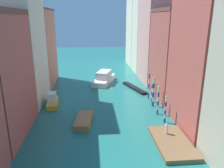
{
  "coord_description": "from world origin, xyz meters",
  "views": [
    {
      "loc": [
        -1.44,
        -13.5,
        14.57
      ],
      "look_at": [
        2.48,
        29.68,
        1.5
      ],
      "focal_mm": 35.31,
      "sensor_mm": 36.0,
      "label": 1
    }
  ],
  "objects": [
    {
      "name": "gondola_black",
      "position": [
        7.34,
        30.7,
        0.22
      ],
      "size": [
        3.92,
        8.49,
        0.44
      ],
      "color": "black",
      "rests_on": "ground"
    },
    {
      "name": "building_right_5",
      "position": [
        13.41,
        56.66,
        10.28
      ],
      "size": [
        6.63,
        10.98,
        20.54
      ],
      "color": "beige",
      "rests_on": "ground"
    },
    {
      "name": "building_right_1",
      "position": [
        13.41,
        13.62,
        10.06
      ],
      "size": [
        6.63,
        11.23,
        20.11
      ],
      "color": "#B25147",
      "rests_on": "ground"
    },
    {
      "name": "ground_plane",
      "position": [
        0.0,
        24.5,
        0.0
      ],
      "size": [
        154.0,
        154.0,
        0.0
      ],
      "primitive_type": "plane",
      "color": "#1E6B66"
    },
    {
      "name": "mooring_pole_1",
      "position": [
        8.56,
        17.64,
        2.36
      ],
      "size": [
        0.32,
        0.32,
        4.62
      ],
      "color": "#1E479E",
      "rests_on": "ground"
    },
    {
      "name": "motorboat_1",
      "position": [
        -8.49,
        22.87,
        0.82
      ],
      "size": [
        2.32,
        5.28,
        2.28
      ],
      "color": "gold",
      "rests_on": "ground"
    },
    {
      "name": "motorboat_0",
      "position": [
        -2.89,
        15.59,
        0.41
      ],
      "size": [
        2.82,
        5.61,
        0.83
      ],
      "color": "olive",
      "rests_on": "ground"
    },
    {
      "name": "mooring_pole_0",
      "position": [
        8.79,
        14.76,
        2.08
      ],
      "size": [
        0.33,
        0.33,
        4.07
      ],
      "color": "#1E479E",
      "rests_on": "ground"
    },
    {
      "name": "mooring_pole_2",
      "position": [
        8.71,
        20.93,
        2.67
      ],
      "size": [
        0.39,
        0.39,
        5.21
      ],
      "color": "#1E479E",
      "rests_on": "ground"
    },
    {
      "name": "vaporetto_white",
      "position": [
        1.16,
        35.94,
        1.08
      ],
      "size": [
        6.1,
        9.71,
        2.75
      ],
      "color": "white",
      "rests_on": "ground"
    },
    {
      "name": "waterfront_dock",
      "position": [
        7.84,
        8.96,
        0.26
      ],
      "size": [
        4.05,
        7.61,
        0.51
      ],
      "color": "brown",
      "rests_on": "ground"
    },
    {
      "name": "building_left_3",
      "position": [
        -13.41,
        36.45,
        8.26
      ],
      "size": [
        6.63,
        11.86,
        16.51
      ],
      "color": "#C6705B",
      "rests_on": "ground"
    },
    {
      "name": "person_on_dock",
      "position": [
        7.65,
        10.62,
        1.21
      ],
      "size": [
        0.36,
        0.36,
        1.5
      ],
      "color": "white",
      "rests_on": "waterfront_dock"
    },
    {
      "name": "building_left_2",
      "position": [
        -13.41,
        25.07,
        10.31
      ],
      "size": [
        6.63,
        10.83,
        20.59
      ],
      "color": "beige",
      "rests_on": "ground"
    },
    {
      "name": "building_right_2",
      "position": [
        13.41,
        25.03,
        8.12
      ],
      "size": [
        6.63,
        11.19,
        16.21
      ],
      "color": "#B25147",
      "rests_on": "ground"
    },
    {
      "name": "building_right_3",
      "position": [
        13.41,
        36.64,
        10.5
      ],
      "size": [
        6.63,
        11.67,
        20.98
      ],
      "color": "tan",
      "rests_on": "ground"
    },
    {
      "name": "mooring_pole_3",
      "position": [
        9.06,
        22.94,
        2.1
      ],
      "size": [
        0.31,
        0.31,
        4.11
      ],
      "color": "#1E479E",
      "rests_on": "ground"
    },
    {
      "name": "mooring_pole_4",
      "position": [
        9.0,
        25.02,
        2.5
      ],
      "size": [
        0.27,
        0.27,
        4.92
      ],
      "color": "#1E479E",
      "rests_on": "ground"
    },
    {
      "name": "building_right_4",
      "position": [
        13.41,
        46.79,
        11.14
      ],
      "size": [
        6.63,
        8.39,
        22.26
      ],
      "color": "beige",
      "rests_on": "ground"
    }
  ]
}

